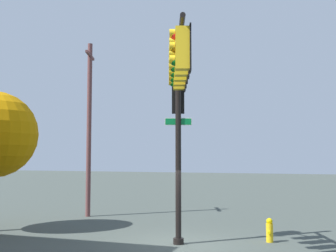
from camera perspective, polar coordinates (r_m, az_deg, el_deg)
The scene contains 4 objects.
ground_plane at distance 14.63m, azimuth 1.45°, elevation -15.96°, with size 120.00×120.00×0.00m, color #3E4640.
signal_pole_assembly at distance 12.99m, azimuth 1.49°, elevation 5.80°, with size 4.79×1.98×7.26m.
utility_pole at distance 21.25m, azimuth -10.83°, elevation 0.11°, with size 1.75×0.67×8.73m.
fire_hydrant at distance 15.27m, azimuth 13.82°, elevation -13.78°, with size 0.33×0.24×0.83m.
Camera 1 is at (13.70, 4.18, 2.98)m, focal length 44.23 mm.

